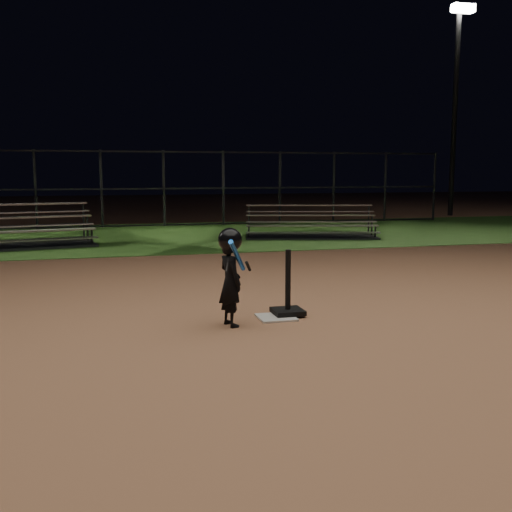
{
  "coord_description": "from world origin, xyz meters",
  "views": [
    {
      "loc": [
        -2.1,
        -7.0,
        1.82
      ],
      "look_at": [
        0.0,
        1.0,
        0.65
      ],
      "focal_mm": 42.08,
      "sensor_mm": 36.0,
      "label": 1
    }
  ],
  "objects": [
    {
      "name": "ground",
      "position": [
        0.0,
        0.0,
        0.0
      ],
      "size": [
        80.0,
        80.0,
        0.0
      ],
      "primitive_type": "plane",
      "color": "#AF734F",
      "rests_on": "ground"
    },
    {
      "name": "grass_strip",
      "position": [
        0.0,
        10.0,
        0.01
      ],
      "size": [
        60.0,
        8.0,
        0.01
      ],
      "primitive_type": "cube",
      "color": "#2A521A",
      "rests_on": "ground"
    },
    {
      "name": "home_plate",
      "position": [
        0.0,
        0.0,
        0.01
      ],
      "size": [
        0.45,
        0.45,
        0.02
      ],
      "primitive_type": "cube",
      "color": "beige",
      "rests_on": "ground"
    },
    {
      "name": "batting_tee",
      "position": [
        0.18,
        0.1,
        0.18
      ],
      "size": [
        0.38,
        0.38,
        0.82
      ],
      "color": "black",
      "rests_on": "home_plate"
    },
    {
      "name": "child_batter",
      "position": [
        -0.63,
        -0.21,
        0.62
      ],
      "size": [
        0.44,
        0.64,
        1.17
      ],
      "rotation": [
        0.0,
        0.0,
        1.83
      ],
      "color": "black",
      "rests_on": "ground"
    },
    {
      "name": "bleacher_left",
      "position": [
        -4.34,
        8.44,
        0.21
      ],
      "size": [
        4.45,
        2.75,
        1.02
      ],
      "rotation": [
        0.0,
        0.0,
        0.19
      ],
      "color": "#B8B9BE",
      "rests_on": "ground"
    },
    {
      "name": "bleacher_right",
      "position": [
        3.58,
        8.69,
        0.18
      ],
      "size": [
        3.9,
        2.58,
        0.88
      ],
      "rotation": [
        0.0,
        0.0,
        -0.25
      ],
      "color": "#AAAAAE",
      "rests_on": "ground"
    },
    {
      "name": "backstop_fence",
      "position": [
        0.0,
        13.0,
        1.25
      ],
      "size": [
        20.08,
        0.08,
        2.5
      ],
      "color": "#38383D",
      "rests_on": "ground"
    },
    {
      "name": "light_pole_right",
      "position": [
        12.0,
        14.94,
        4.95
      ],
      "size": [
        0.9,
        0.53,
        8.3
      ],
      "color": "#2D2D30",
      "rests_on": "ground"
    }
  ]
}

